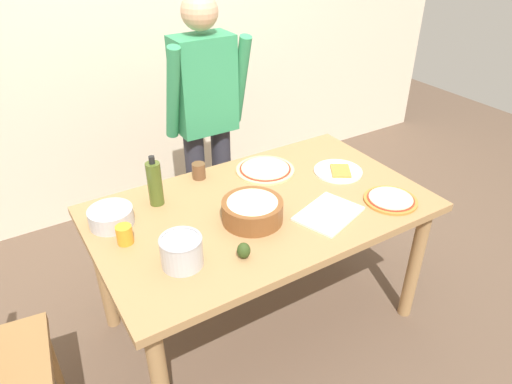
% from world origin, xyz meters
% --- Properties ---
extents(ground, '(8.00, 8.00, 0.00)m').
position_xyz_m(ground, '(0.00, 0.00, 0.00)').
color(ground, brown).
extents(wall_back, '(5.60, 0.10, 2.60)m').
position_xyz_m(wall_back, '(0.00, 1.60, 1.30)').
color(wall_back, beige).
rests_on(wall_back, ground).
extents(dining_table, '(1.60, 0.96, 0.76)m').
position_xyz_m(dining_table, '(0.00, 0.00, 0.67)').
color(dining_table, '#A37A4C').
rests_on(dining_table, ground).
extents(person_cook, '(0.49, 0.25, 1.62)m').
position_xyz_m(person_cook, '(0.09, 0.76, 0.94)').
color(person_cook, '#2D2D38').
rests_on(person_cook, ground).
extents(pizza_raw_on_board, '(0.32, 0.32, 0.02)m').
position_xyz_m(pizza_raw_on_board, '(0.20, 0.28, 0.77)').
color(pizza_raw_on_board, beige).
rests_on(pizza_raw_on_board, dining_table).
extents(pizza_cooked_on_tray, '(0.26, 0.26, 0.02)m').
position_xyz_m(pizza_cooked_on_tray, '(0.56, -0.30, 0.77)').
color(pizza_cooked_on_tray, '#C67A33').
rests_on(pizza_cooked_on_tray, dining_table).
extents(plate_with_slice, '(0.26, 0.26, 0.02)m').
position_xyz_m(plate_with_slice, '(0.53, 0.06, 0.77)').
color(plate_with_slice, white).
rests_on(plate_with_slice, dining_table).
extents(popcorn_bowl, '(0.28, 0.28, 0.11)m').
position_xyz_m(popcorn_bowl, '(-0.10, -0.08, 0.82)').
color(popcorn_bowl, brown).
rests_on(popcorn_bowl, dining_table).
extents(mixing_bowl_steel, '(0.20, 0.20, 0.08)m').
position_xyz_m(mixing_bowl_steel, '(-0.66, 0.23, 0.80)').
color(mixing_bowl_steel, '#B7B7BC').
rests_on(mixing_bowl_steel, dining_table).
extents(olive_oil_bottle, '(0.07, 0.07, 0.26)m').
position_xyz_m(olive_oil_bottle, '(-0.42, 0.28, 0.87)').
color(olive_oil_bottle, '#47561E').
rests_on(olive_oil_bottle, dining_table).
extents(steel_pot, '(0.17, 0.17, 0.13)m').
position_xyz_m(steel_pot, '(-0.50, -0.20, 0.83)').
color(steel_pot, '#B7B7BC').
rests_on(steel_pot, dining_table).
extents(cup_orange, '(0.07, 0.07, 0.08)m').
position_xyz_m(cup_orange, '(-0.65, 0.06, 0.80)').
color(cup_orange, orange).
rests_on(cup_orange, dining_table).
extents(cup_small_brown, '(0.07, 0.07, 0.08)m').
position_xyz_m(cup_small_brown, '(-0.14, 0.40, 0.80)').
color(cup_small_brown, brown).
rests_on(cup_small_brown, dining_table).
extents(cutting_board_white, '(0.35, 0.30, 0.01)m').
position_xyz_m(cutting_board_white, '(0.22, -0.23, 0.77)').
color(cutting_board_white, white).
rests_on(cutting_board_white, dining_table).
extents(avocado, '(0.06, 0.06, 0.07)m').
position_xyz_m(avocado, '(-0.27, -0.29, 0.80)').
color(avocado, '#2D4219').
rests_on(avocado, dining_table).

